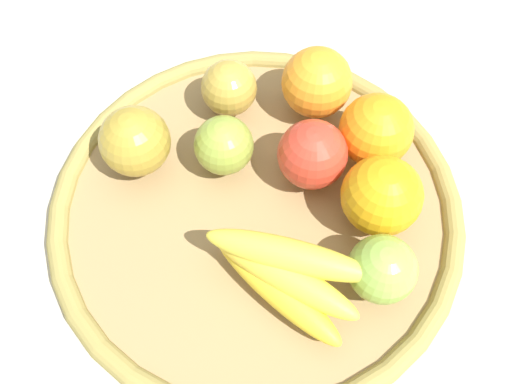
# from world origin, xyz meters

# --- Properties ---
(ground_plane) EXTENTS (2.40, 2.40, 0.00)m
(ground_plane) POSITION_xyz_m (0.00, 0.00, 0.00)
(ground_plane) COLOR beige
(ground_plane) RESTS_ON ground
(basket) EXTENTS (0.46, 0.46, 0.04)m
(basket) POSITION_xyz_m (0.00, 0.00, 0.02)
(basket) COLOR #997A4E
(basket) RESTS_ON ground_plane
(apple_2) EXTENTS (0.10, 0.10, 0.08)m
(apple_2) POSITION_xyz_m (0.03, -0.14, 0.07)
(apple_2) COLOR #A3872F
(apple_2) RESTS_ON basket
(banana_bunch) EXTENTS (0.10, 0.17, 0.06)m
(banana_bunch) POSITION_xyz_m (0.07, 0.07, 0.07)
(banana_bunch) COLOR yellow
(banana_bunch) RESTS_ON basket
(apple_3) EXTENTS (0.09, 0.09, 0.07)m
(apple_3) POSITION_xyz_m (0.01, 0.15, 0.07)
(apple_3) COLOR #8BB245
(apple_3) RESTS_ON basket
(orange_0) EXTENTS (0.11, 0.11, 0.08)m
(orange_0) POSITION_xyz_m (-0.15, -0.01, 0.08)
(orange_0) COLOR orange
(orange_0) RESTS_ON basket
(orange_2) EXTENTS (0.11, 0.11, 0.08)m
(orange_2) POSITION_xyz_m (-0.13, 0.07, 0.08)
(orange_2) COLOR orange
(orange_2) RESTS_ON basket
(apple_0) EXTENTS (0.08, 0.08, 0.08)m
(apple_0) POSITION_xyz_m (-0.06, 0.03, 0.07)
(apple_0) COLOR red
(apple_0) RESTS_ON basket
(apple_4) EXTENTS (0.08, 0.08, 0.07)m
(apple_4) POSITION_xyz_m (-0.09, -0.10, 0.07)
(apple_4) COLOR #B09039
(apple_4) RESTS_ON basket
(orange_1) EXTENTS (0.12, 0.12, 0.08)m
(orange_1) POSITION_xyz_m (-0.05, 0.12, 0.08)
(orange_1) COLOR orange
(orange_1) RESTS_ON basket
(apple_1) EXTENTS (0.07, 0.07, 0.07)m
(apple_1) POSITION_xyz_m (-0.02, -0.06, 0.07)
(apple_1) COLOR #8B9F3A
(apple_1) RESTS_ON basket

